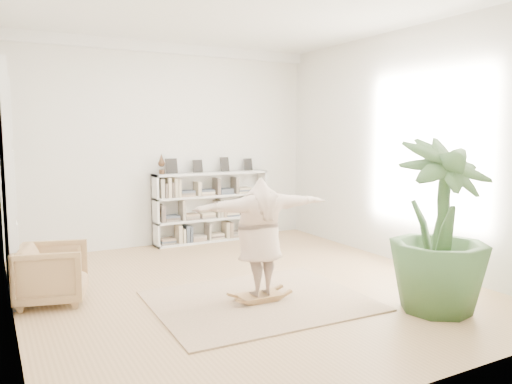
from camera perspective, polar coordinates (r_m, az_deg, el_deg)
floor at (r=6.73m, az=-1.29°, el=-10.76°), size 6.00×6.00×0.00m
room_shell at (r=9.25m, az=-10.07°, el=15.91°), size 6.00×6.00×6.00m
doors at (r=7.03m, az=-26.56°, el=0.95°), size 0.09×1.78×2.92m
bookshelf at (r=9.38m, az=-5.16°, el=-1.78°), size 2.20×0.35×1.64m
armchair at (r=6.51m, az=-22.24°, el=-8.63°), size 0.95×0.93×0.71m
rug at (r=6.16m, az=0.43°, el=-12.32°), size 2.56×2.07×0.02m
rocker_board at (r=6.14m, az=0.43°, el=-11.80°), size 0.53×0.33×0.11m
person at (r=5.94m, az=0.43°, el=-4.76°), size 1.75×0.52×1.41m
houseplant at (r=5.99m, az=20.23°, el=-3.64°), size 1.18×1.18×1.97m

